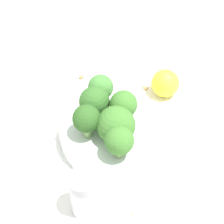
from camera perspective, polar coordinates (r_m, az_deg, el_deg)
ground_plane at (r=0.63m, az=0.00°, el=-4.01°), size 3.00×3.00×0.00m
bowl at (r=0.62m, az=0.00°, el=-3.01°), size 0.17×0.17×0.03m
broccoli_floret_0 at (r=0.57m, az=0.62°, el=-2.04°), size 0.06×0.06×0.06m
broccoli_floret_1 at (r=0.60m, az=-2.70°, el=1.56°), size 0.05×0.05×0.06m
broccoli_floret_2 at (r=0.58m, az=1.75°, el=1.11°), size 0.04×0.04×0.06m
broccoli_floret_3 at (r=0.57m, az=-3.89°, el=-1.13°), size 0.04×0.04×0.06m
broccoli_floret_4 at (r=0.54m, az=1.10°, el=-4.44°), size 0.04×0.04×0.06m
broccoli_floret_5 at (r=0.63m, az=-1.74°, el=3.74°), size 0.04×0.04×0.05m
pepper_shaker at (r=0.53m, az=-4.32°, el=-12.34°), size 0.04×0.04×0.08m
lemon_wedge at (r=0.69m, az=8.11°, el=4.37°), size 0.05×0.05×0.05m
almond_crumb_0 at (r=0.74m, az=-4.71°, el=5.42°), size 0.01×0.01×0.01m
almond_crumb_1 at (r=0.71m, az=5.08°, el=3.83°), size 0.01×0.01×0.01m
almond_crumb_2 at (r=0.55m, az=3.07°, el=-15.05°), size 0.01×0.01×0.01m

